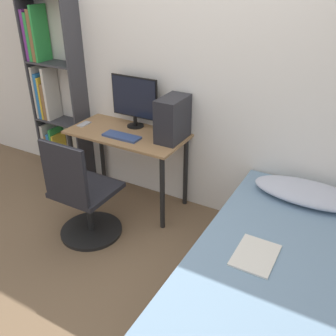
{
  "coord_description": "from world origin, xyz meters",
  "views": [
    {
      "loc": [
        1.37,
        -1.44,
        2.08
      ],
      "look_at": [
        0.17,
        0.68,
        0.75
      ],
      "focal_mm": 40.0,
      "sensor_mm": 36.0,
      "label": 1
    }
  ],
  "objects_px": {
    "bed": "(277,287)",
    "keyboard": "(122,136)",
    "pc_tower": "(173,119)",
    "monitor": "(134,99)",
    "office_chair": "(83,201)",
    "bookshelf": "(51,94)"
  },
  "relations": [
    {
      "from": "pc_tower",
      "to": "monitor",
      "type": "bearing_deg",
      "value": 168.67
    },
    {
      "from": "monitor",
      "to": "keyboard",
      "type": "xyz_separation_m",
      "value": [
        0.04,
        -0.28,
        -0.25
      ]
    },
    {
      "from": "bed",
      "to": "keyboard",
      "type": "relative_size",
      "value": 5.56
    },
    {
      "from": "bed",
      "to": "office_chair",
      "type": "bearing_deg",
      "value": 178.34
    },
    {
      "from": "pc_tower",
      "to": "bookshelf",
      "type": "bearing_deg",
      "value": 177.22
    },
    {
      "from": "office_chair",
      "to": "monitor",
      "type": "bearing_deg",
      "value": 90.49
    },
    {
      "from": "bookshelf",
      "to": "office_chair",
      "type": "height_order",
      "value": "bookshelf"
    },
    {
      "from": "bed",
      "to": "keyboard",
      "type": "xyz_separation_m",
      "value": [
        -1.6,
        0.59,
        0.48
      ]
    },
    {
      "from": "keyboard",
      "to": "bookshelf",
      "type": "bearing_deg",
      "value": 166.52
    },
    {
      "from": "bookshelf",
      "to": "office_chair",
      "type": "relative_size",
      "value": 1.97
    },
    {
      "from": "bed",
      "to": "pc_tower",
      "type": "relative_size",
      "value": 5.1
    },
    {
      "from": "bed",
      "to": "keyboard",
      "type": "bearing_deg",
      "value": 159.83
    },
    {
      "from": "bookshelf",
      "to": "pc_tower",
      "type": "distance_m",
      "value": 1.5
    },
    {
      "from": "bookshelf",
      "to": "pc_tower",
      "type": "relative_size",
      "value": 4.85
    },
    {
      "from": "monitor",
      "to": "office_chair",
      "type": "bearing_deg",
      "value": -89.51
    },
    {
      "from": "pc_tower",
      "to": "keyboard",
      "type": "bearing_deg",
      "value": -155.58
    },
    {
      "from": "bookshelf",
      "to": "pc_tower",
      "type": "bearing_deg",
      "value": -2.78
    },
    {
      "from": "office_chair",
      "to": "keyboard",
      "type": "height_order",
      "value": "office_chair"
    },
    {
      "from": "monitor",
      "to": "pc_tower",
      "type": "bearing_deg",
      "value": -11.33
    },
    {
      "from": "monitor",
      "to": "pc_tower",
      "type": "height_order",
      "value": "monitor"
    },
    {
      "from": "bookshelf",
      "to": "bed",
      "type": "height_order",
      "value": "bookshelf"
    },
    {
      "from": "bed",
      "to": "pc_tower",
      "type": "distance_m",
      "value": 1.57
    }
  ]
}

